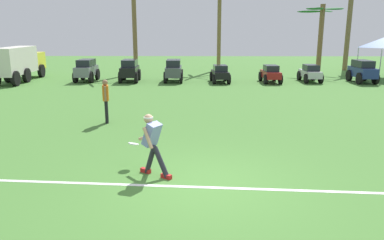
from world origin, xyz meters
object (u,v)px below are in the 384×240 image
at_px(parked_car_slot_f, 310,73).
at_px(palm_tree_far_right, 349,20).
at_px(parked_car_slot_c, 174,70).
at_px(box_truck, 20,62).
at_px(parked_car_slot_b, 130,70).
at_px(teammate_near_sideline, 106,97).
at_px(parked_car_slot_g, 362,71).
at_px(parked_car_slot_e, 271,74).
at_px(palm_tree_right_of_centre, 321,32).
at_px(frisbee_in_flight, 134,144).
at_px(parked_car_slot_d, 220,73).
at_px(parked_car_slot_a, 86,70).
at_px(frisbee_thrower, 152,142).
at_px(palm_tree_far_left, 134,18).
at_px(palm_tree_left_of_centre, 219,16).

xyz_separation_m(parked_car_slot_f, palm_tree_far_right, (4.89, 7.05, 3.44)).
distance_m(parked_car_slot_c, box_truck, 9.90).
distance_m(parked_car_slot_b, parked_car_slot_f, 11.54).
distance_m(parked_car_slot_f, palm_tree_far_right, 9.25).
xyz_separation_m(teammate_near_sideline, parked_car_slot_g, (13.60, 10.68, -0.20)).
xyz_separation_m(parked_car_slot_b, parked_car_slot_e, (8.94, -0.34, -0.18)).
distance_m(parked_car_slot_g, palm_tree_right_of_centre, 5.76).
bearing_deg(frisbee_in_flight, teammate_near_sideline, 111.56).
bearing_deg(parked_car_slot_e, parked_car_slot_d, 179.93).
height_order(parked_car_slot_e, parked_car_slot_f, same).
bearing_deg(parked_car_slot_f, parked_car_slot_a, 179.76).
bearing_deg(frisbee_thrower, palm_tree_far_left, 100.26).
relative_size(palm_tree_left_of_centre, palm_tree_far_right, 0.98).
relative_size(palm_tree_far_left, palm_tree_right_of_centre, 1.38).
bearing_deg(teammate_near_sideline, parked_car_slot_g, 38.16).
bearing_deg(frisbee_in_flight, palm_tree_right_of_centre, 61.90).
relative_size(teammate_near_sideline, parked_car_slot_g, 0.66).
distance_m(teammate_near_sideline, palm_tree_left_of_centre, 19.29).
distance_m(box_truck, palm_tree_left_of_centre, 15.37).
distance_m(parked_car_slot_c, parked_car_slot_d, 2.97).
relative_size(frisbee_thrower, parked_car_slot_d, 0.63).
bearing_deg(parked_car_slot_a, palm_tree_far_right, 19.95).
relative_size(parked_car_slot_d, parked_car_slot_g, 0.96).
distance_m(parked_car_slot_b, palm_tree_left_of_centre, 10.20).
bearing_deg(palm_tree_far_right, frisbee_thrower, -119.70).
xyz_separation_m(palm_tree_left_of_centre, palm_tree_far_right, (10.34, -0.27, -0.29)).
bearing_deg(palm_tree_far_left, palm_tree_far_right, 8.96).
bearing_deg(frisbee_in_flight, frisbee_thrower, -48.20).
distance_m(parked_car_slot_d, parked_car_slot_g, 8.94).
distance_m(parked_car_slot_e, parked_car_slot_g, 5.77).
bearing_deg(palm_tree_far_left, parked_car_slot_c, -54.80).
relative_size(parked_car_slot_a, parked_car_slot_e, 1.05).
distance_m(parked_car_slot_a, parked_car_slot_d, 8.60).
bearing_deg(palm_tree_far_right, parked_car_slot_d, -145.14).
distance_m(parked_car_slot_a, parked_car_slot_e, 11.78).
bearing_deg(parked_car_slot_b, frisbee_thrower, -78.09).
bearing_deg(parked_car_slot_d, parked_car_slot_e, -0.07).
bearing_deg(palm_tree_right_of_centre, box_truck, -166.87).
relative_size(frisbee_thrower, box_truck, 0.24).
xyz_separation_m(palm_tree_left_of_centre, palm_tree_right_of_centre, (7.45, -2.51, -1.21)).
relative_size(box_truck, palm_tree_right_of_centre, 1.17).
relative_size(parked_car_slot_c, parked_car_slot_f, 1.07).
bearing_deg(parked_car_slot_c, palm_tree_far_right, 27.54).
bearing_deg(parked_car_slot_f, parked_car_slot_e, -171.55).
bearing_deg(frisbee_thrower, palm_tree_left_of_centre, 83.25).
distance_m(palm_tree_far_left, palm_tree_far_right, 16.97).
height_order(parked_car_slot_a, palm_tree_left_of_centre, palm_tree_left_of_centre).
bearing_deg(parked_car_slot_e, box_truck, 178.61).
xyz_separation_m(palm_tree_far_left, palm_tree_far_right, (16.77, 2.64, -0.06)).
bearing_deg(palm_tree_left_of_centre, box_truck, -150.92).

